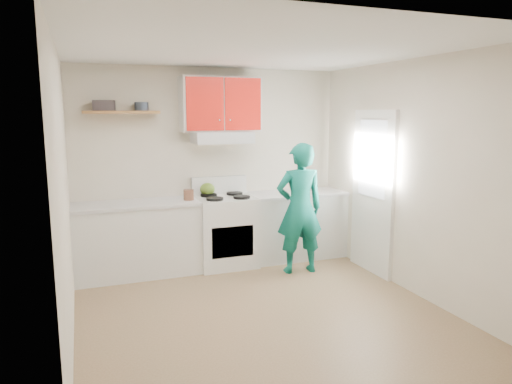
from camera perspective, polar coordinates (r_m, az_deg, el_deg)
name	(u,v)px	position (r m, az deg, el deg)	size (l,w,h in m)	color
floor	(261,311)	(5.01, 0.62, -14.20)	(3.80, 3.80, 0.00)	brown
ceiling	(262,49)	(4.62, 0.68, 16.80)	(3.60, 3.80, 0.04)	white
back_wall	(211,166)	(6.43, -5.48, 3.13)	(3.60, 0.04, 2.60)	beige
front_wall	(374,232)	(2.98, 13.98, -4.73)	(3.60, 0.04, 2.60)	beige
left_wall	(64,198)	(4.34, -22.14, -0.70)	(0.04, 3.80, 2.60)	beige
right_wall	(412,178)	(5.54, 18.29, 1.64)	(0.04, 3.80, 2.60)	beige
door	(373,192)	(6.12, 13.89, -0.04)	(0.05, 0.85, 2.05)	white
door_glass	(372,159)	(6.05, 13.84, 3.92)	(0.01, 0.55, 0.95)	white
counter_left	(137,240)	(6.11, -14.11, -5.59)	(1.52, 0.60, 0.90)	silver
counter_right	(296,225)	(6.69, 4.81, -4.00)	(1.32, 0.60, 0.90)	silver
stove	(225,231)	(6.30, -3.71, -4.75)	(0.76, 0.65, 0.92)	white
range_hood	(222,137)	(6.21, -4.11, 6.58)	(0.76, 0.44, 0.15)	silver
upper_cabinets	(220,104)	(6.26, -4.31, 10.49)	(1.02, 0.33, 0.70)	#B71910
shelf	(121,112)	(6.04, -15.94, 9.23)	(0.90, 0.30, 0.04)	brown
books	(104,105)	(6.03, -17.84, 9.90)	(0.24, 0.17, 0.13)	#423A3E
tin	(142,106)	(6.09, -13.63, 9.99)	(0.17, 0.17, 0.10)	#333D4C
kettle	(207,189)	(6.34, -5.87, 0.34)	(0.20, 0.20, 0.17)	#4F6D1E
crock	(189,196)	(6.04, -8.11, -0.43)	(0.13, 0.13, 0.16)	brown
cutting_board	(280,195)	(6.43, 2.92, -0.37)	(0.33, 0.24, 0.02)	olive
silicone_mat	(308,192)	(6.71, 6.34, -0.04)	(0.28, 0.24, 0.01)	red
person	(300,208)	(5.97, 5.27, -1.99)	(0.60, 0.40, 1.65)	#0B6457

